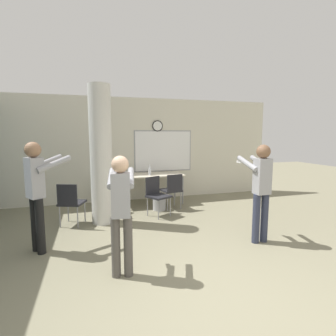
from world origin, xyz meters
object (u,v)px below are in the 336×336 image
object	(u,v)px
person_playing_side	(261,185)
chair_table_front	(157,193)
folding_table	(148,176)
bottle_on_table	(150,171)
chair_near_pillar	(71,201)
person_playing_front	(121,206)
chair_table_left	(107,192)
chair_table_right	(172,188)
person_watching_back	(37,188)

from	to	relation	value
person_playing_side	chair_table_front	bearing A→B (deg)	124.48
folding_table	bottle_on_table	bearing A→B (deg)	-77.92
chair_near_pillar	person_playing_front	world-z (taller)	person_playing_front
chair_table_left	chair_table_right	bearing A→B (deg)	-0.54
chair_near_pillar	chair_table_right	bearing A→B (deg)	13.84
person_playing_front	person_watching_back	bearing A→B (deg)	136.97
chair_table_left	person_watching_back	size ratio (longest dim) A/B	0.51
bottle_on_table	chair_table_left	size ratio (longest dim) A/B	0.30
chair_near_pillar	person_playing_front	size ratio (longest dim) A/B	0.56
folding_table	chair_near_pillar	xyz separation A→B (m)	(-1.84, -1.23, -0.22)
chair_table_front	person_watching_back	world-z (taller)	person_watching_back
chair_table_left	person_playing_front	distance (m)	2.77
bottle_on_table	person_playing_side	bearing A→B (deg)	-66.22
chair_table_right	person_playing_side	distance (m)	2.49
chair_near_pillar	person_watching_back	xyz separation A→B (m)	(-0.39, -1.09, 0.50)
chair_near_pillar	person_playing_front	bearing A→B (deg)	-70.70
chair_near_pillar	person_playing_side	distance (m)	3.60
person_watching_back	folding_table	bearing A→B (deg)	46.15
bottle_on_table	chair_table_front	distance (m)	1.00
chair_table_left	chair_near_pillar	size ratio (longest dim) A/B	1.00
folding_table	person_playing_front	world-z (taller)	person_playing_front
chair_near_pillar	chair_table_right	size ratio (longest dim) A/B	1.00
chair_table_left	chair_table_right	distance (m)	1.57
chair_table_left	person_playing_side	size ratio (longest dim) A/B	0.52
chair_table_front	person_playing_side	distance (m)	2.36
bottle_on_table	person_playing_front	size ratio (longest dim) A/B	0.16
bottle_on_table	person_watching_back	bearing A→B (deg)	-135.78
chair_table_right	person_playing_front	xyz separation A→B (m)	(-1.55, -2.72, 0.41)
bottle_on_table	chair_near_pillar	xyz separation A→B (m)	(-1.86, -1.10, -0.36)
chair_table_front	person_watching_back	distance (m)	2.58
chair_near_pillar	person_playing_front	xyz separation A→B (m)	(0.75, -2.15, 0.41)
folding_table	person_playing_side	bearing A→B (deg)	-66.68
person_watching_back	person_playing_side	bearing A→B (deg)	-10.53
bottle_on_table	chair_table_left	xyz separation A→B (m)	(-1.13, -0.52, -0.36)
bottle_on_table	folding_table	bearing A→B (deg)	102.08
folding_table	person_watching_back	distance (m)	3.22
chair_table_right	person_playing_side	xyz separation A→B (m)	(0.81, -2.31, 0.47)
bottle_on_table	chair_table_front	size ratio (longest dim) A/B	0.30
folding_table	chair_table_left	distance (m)	1.29
chair_table_front	chair_near_pillar	bearing A→B (deg)	-174.64
bottle_on_table	person_watching_back	xyz separation A→B (m)	(-2.25, -2.19, 0.14)
bottle_on_table	chair_table_left	world-z (taller)	bottle_on_table
chair_table_left	folding_table	bearing A→B (deg)	30.36
chair_table_left	chair_near_pillar	world-z (taller)	same
chair_table_right	person_playing_side	world-z (taller)	person_playing_side
folding_table	person_playing_side	distance (m)	3.24
bottle_on_table	person_playing_front	xyz separation A→B (m)	(-1.11, -3.26, 0.05)
person_playing_front	chair_table_front	bearing A→B (deg)	65.65
folding_table	person_playing_side	world-z (taller)	person_playing_side
chair_table_right	person_watching_back	xyz separation A→B (m)	(-2.69, -1.66, 0.50)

